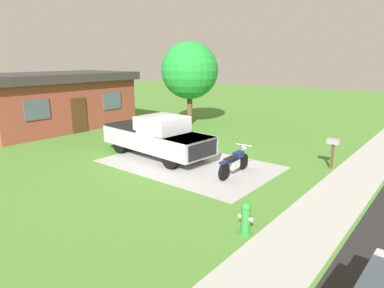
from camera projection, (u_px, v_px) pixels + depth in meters
The scene contains 9 objects.
ground_plane at pixel (189, 164), 14.33m from camera, with size 80.00×80.00×0.00m, color #4C8231.
driveway_pad at pixel (189, 164), 14.32m from camera, with size 4.60×7.23×0.01m, color #A4A4A4.
sidewalk_strip at pixel (334, 200), 10.69m from camera, with size 36.00×1.80×0.01m, color #ADADA8.
motorcycle at pixel (234, 163), 12.95m from camera, with size 2.21×0.70×1.09m.
pickup_truck at pixel (156, 136), 15.31m from camera, with size 2.40×5.75×1.90m.
fire_hydrant at pixel (246, 219), 8.54m from camera, with size 0.32×0.40×0.87m.
mailbox at pixel (333, 145), 13.52m from camera, with size 0.26×0.48×1.26m.
shade_tree at pixel (190, 71), 22.20m from camera, with size 3.78×3.78×5.50m.
neighbor_house at pixel (55, 100), 21.49m from camera, with size 9.60×5.60×3.50m.
Camera 1 is at (-10.56, -8.67, 4.40)m, focal length 31.31 mm.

